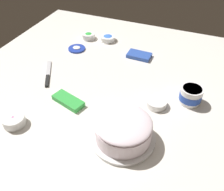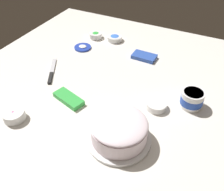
{
  "view_description": "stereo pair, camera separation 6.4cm",
  "coord_description": "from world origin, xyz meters",
  "views": [
    {
      "loc": [
        0.4,
        -0.91,
        0.78
      ],
      "look_at": [
        0.07,
        -0.11,
        0.04
      ],
      "focal_mm": 39.33,
      "sensor_mm": 36.0,
      "label": 1
    },
    {
      "loc": [
        0.46,
        -0.88,
        0.78
      ],
      "look_at": [
        0.07,
        -0.11,
        0.04
      ],
      "focal_mm": 39.33,
      "sensor_mm": 36.0,
      "label": 2
    }
  ],
  "objects": [
    {
      "name": "frosted_cake",
      "position": [
        0.2,
        -0.3,
        0.05
      ],
      "size": [
        0.26,
        0.26,
        0.11
      ],
      "color": "white",
      "rests_on": "ground_plane"
    },
    {
      "name": "sprinkle_bowl_pink",
      "position": [
        -0.26,
        -0.4,
        0.02
      ],
      "size": [
        0.1,
        0.1,
        0.04
      ],
      "color": "white",
      "rests_on": "ground_plane"
    },
    {
      "name": "ground_plane",
      "position": [
        0.0,
        0.0,
        0.0
      ],
      "size": [
        1.54,
        1.54,
        0.0
      ],
      "primitive_type": "plane",
      "color": "silver"
    },
    {
      "name": "sprinkle_bowl_blue",
      "position": [
        -0.18,
        0.44,
        0.02
      ],
      "size": [
        0.1,
        0.1,
        0.04
      ],
      "color": "white",
      "rests_on": "ground_plane"
    },
    {
      "name": "sprinkle_bowl_yellow",
      "position": [
        0.27,
        -0.06,
        0.02
      ],
      "size": [
        0.1,
        0.1,
        0.03
      ],
      "color": "white",
      "rests_on": "ground_plane"
    },
    {
      "name": "candy_box_lower",
      "position": [
        -0.12,
        -0.19,
        0.01
      ],
      "size": [
        0.17,
        0.11,
        0.02
      ],
      "primitive_type": "cube",
      "rotation": [
        0.0,
        0.0,
        -0.28
      ],
      "color": "green",
      "rests_on": "ground_plane"
    },
    {
      "name": "candy_box_upper",
      "position": [
        0.07,
        0.32,
        0.01
      ],
      "size": [
        0.14,
        0.09,
        0.02
      ],
      "primitive_type": "cube",
      "rotation": [
        0.0,
        0.0,
        -0.03
      ],
      "color": "#2D51B2",
      "rests_on": "ground_plane"
    },
    {
      "name": "sprinkle_bowl_green",
      "position": [
        -0.31,
        0.42,
        0.02
      ],
      "size": [
        0.09,
        0.09,
        0.04
      ],
      "color": "white",
      "rests_on": "ground_plane"
    },
    {
      "name": "frosting_tub_lid",
      "position": [
        -0.32,
        0.26,
        0.01
      ],
      "size": [
        0.11,
        0.11,
        0.02
      ],
      "color": "#233DAD",
      "rests_on": "ground_plane"
    },
    {
      "name": "frosting_tub",
      "position": [
        0.41,
        0.03,
        0.04
      ],
      "size": [
        0.1,
        0.1,
        0.08
      ],
      "color": "white",
      "rests_on": "ground_plane"
    },
    {
      "name": "spreading_knife",
      "position": [
        -0.33,
        -0.05,
        0.01
      ],
      "size": [
        0.13,
        0.21,
        0.01
      ],
      "color": "silver",
      "rests_on": "ground_plane"
    }
  ]
}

